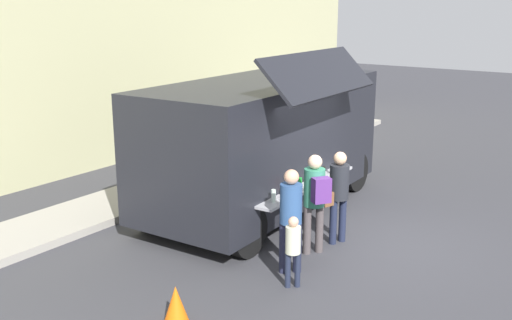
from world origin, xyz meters
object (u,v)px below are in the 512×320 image
Objects in this scene: customer_mid_with_backpack at (315,194)px; traffic_cone_orange at (176,305)px; trash_bin at (276,140)px; customer_rear_waiting at (291,212)px; child_near_queue at (293,245)px; food_truck_main at (264,140)px; customer_front_ordering at (338,190)px.

traffic_cone_orange is at bearing 119.17° from customer_mid_with_backpack.
trash_bin is (8.50, 4.05, 0.18)m from traffic_cone_orange.
customer_mid_with_backpack is 1.02× the size of customer_rear_waiting.
customer_rear_waiting is 0.63m from child_near_queue.
food_truck_main is 2.33m from customer_front_ordering.
customer_rear_waiting reaches higher than traffic_cone_orange.
food_truck_main is 3.38× the size of customer_mid_with_backpack.
food_truck_main reaches higher than traffic_cone_orange.
customer_mid_with_backpack is 0.88m from customer_rear_waiting.
customer_mid_with_backpack is 1.40m from child_near_queue.
customer_rear_waiting is at bearing 129.41° from customer_mid_with_backpack.
child_near_queue is at bearing -21.05° from traffic_cone_orange.
food_truck_main is 3.51× the size of customer_front_ordering.
customer_front_ordering is 0.98× the size of customer_rear_waiting.
trash_bin is 0.52× the size of customer_rear_waiting.
food_truck_main is at bearing 0.59° from customer_front_ordering.
food_truck_main is 10.89× the size of traffic_cone_orange.
traffic_cone_orange is at bearing 103.45° from customer_front_ordering.
customer_rear_waiting is at bearing -9.94° from traffic_cone_orange.
customer_mid_with_backpack is at bearing -6.06° from traffic_cone_orange.
customer_front_ordering is at bearing -39.76° from customer_rear_waiting.
child_near_queue is (1.84, -0.71, 0.41)m from traffic_cone_orange.
child_near_queue is (-1.96, -0.29, -0.33)m from customer_front_ordering.
child_near_queue is at bearing -144.45° from trash_bin.
customer_rear_waiting is (-2.29, -2.13, -0.46)m from food_truck_main.
food_truck_main reaches higher than customer_mid_with_backpack.
customer_front_ordering is 1.49× the size of child_near_queue.
customer_mid_with_backpack is (-1.42, -2.06, -0.41)m from food_truck_main.
traffic_cone_orange is 0.32× the size of customer_front_ordering.
food_truck_main is 4.70m from trash_bin.
customer_mid_with_backpack is (-5.37, -4.38, 0.63)m from trash_bin.
trash_bin is at bearing -15.54° from customer_mid_with_backpack.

